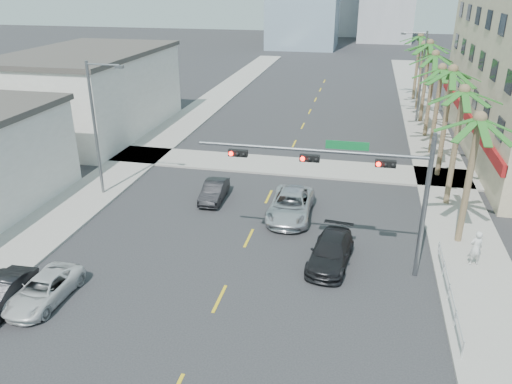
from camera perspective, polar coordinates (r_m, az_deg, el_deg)
ground at (r=20.77m, az=-7.42°, el=-18.26°), size 260.00×260.00×0.00m
sidewalk_right at (r=37.61m, az=20.94°, el=0.43°), size 4.00×120.00×0.15m
sidewalk_left at (r=41.13m, az=-14.10°, el=3.22°), size 4.00×120.00×0.15m
sidewalk_cross at (r=39.38m, az=3.13°, el=3.01°), size 80.00×4.00×0.15m
building_left_far at (r=50.46m, az=-18.36°, el=10.59°), size 11.00×18.00×7.20m
traffic_signal_mast at (r=24.05m, az=11.52°, el=1.73°), size 11.12×0.54×7.20m
palm_tree_0 at (r=27.92m, az=24.19°, el=7.53°), size 4.80×4.80×7.80m
palm_tree_1 at (r=32.83m, az=22.70°, el=10.51°), size 4.80×4.80×8.16m
palm_tree_2 at (r=37.82m, az=21.57°, el=12.71°), size 4.80×4.80×8.52m
palm_tree_3 at (r=43.01m, az=20.50°, el=13.02°), size 4.80×4.80×7.80m
palm_tree_4 at (r=48.06m, az=19.83°, el=14.49°), size 4.80×4.80×8.16m
palm_tree_5 at (r=53.14m, az=19.28°, el=15.67°), size 4.80×4.80×8.52m
palm_tree_6 at (r=58.36m, az=18.68°, el=15.63°), size 4.80×4.80×7.80m
palm_tree_7 at (r=63.47m, az=18.31°, el=16.53°), size 4.80×4.80×8.16m
streetlight_left at (r=34.17m, az=-17.71°, el=7.53°), size 2.55×0.25×9.00m
streetlight_right at (r=53.45m, az=18.23°, el=12.87°), size 2.55×0.25×9.00m
guardrail at (r=24.71m, az=21.21°, el=-10.35°), size 0.08×8.08×1.00m
car_parked_mid at (r=25.46m, az=-27.26°, el=-10.43°), size 1.60×4.17×1.36m
car_parked_far at (r=25.16m, az=-23.10°, el=-10.25°), size 2.10×4.33×1.19m
car_lane_left at (r=33.34m, az=-4.81°, el=0.11°), size 1.49×3.87×1.26m
car_lane_center at (r=30.92m, az=3.97°, el=-1.51°), size 2.61×5.54×1.53m
car_lane_right at (r=26.23m, az=8.53°, el=-6.76°), size 2.45×4.94×1.38m
pedestrian at (r=27.77m, az=23.82°, el=-5.88°), size 0.80×0.65×1.90m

